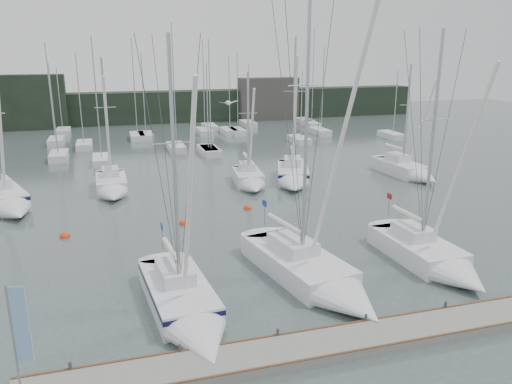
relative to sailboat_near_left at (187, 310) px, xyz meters
The scene contains 19 objects.
ground 5.45m from the sailboat_near_left, 13.18° to the left, with size 160.00×160.00×0.00m, color #455351.
dock 6.49m from the sailboat_near_left, 35.49° to the right, with size 24.00×2.00×0.40m, color slate.
far_treeline 63.49m from the sailboat_near_left, 85.23° to the left, with size 90.00×4.00×5.00m, color black.
far_building_left 63.07m from the sailboat_near_left, 103.52° to the left, with size 12.00×3.00×8.00m, color black.
far_building_right 65.58m from the sailboat_near_left, 69.19° to the left, with size 10.00×3.00×7.00m, color #42403D.
mast_forest 44.68m from the sailboat_near_left, 83.02° to the left, with size 59.53×25.58×14.86m.
sailboat_near_left is the anchor object (origin of this frame).
sailboat_near_center 6.98m from the sailboat_near_left, ahead, with size 4.99×10.68×16.99m.
sailboat_near_right 13.96m from the sailboat_near_left, ahead, with size 3.19×8.83×13.64m.
sailboat_mid_a 22.31m from the sailboat_near_left, 118.17° to the left, with size 5.75×9.07×11.78m.
sailboat_mid_b 21.96m from the sailboat_near_left, 97.55° to the left, with size 2.61×7.10×11.79m.
sailboat_mid_c 22.49m from the sailboat_near_left, 67.20° to the left, with size 2.96×6.72×10.50m.
sailboat_mid_d 24.26m from the sailboat_near_left, 58.41° to the left, with size 5.21×8.70×13.53m.
sailboat_mid_e 31.07m from the sailboat_near_left, 39.39° to the left, with size 3.10×8.24×11.11m.
buoy_a 12.92m from the sailboat_near_left, 82.43° to the left, with size 0.61×0.61×0.61m, color red.
buoy_b 16.34m from the sailboat_near_left, 65.16° to the left, with size 0.62×0.62×0.62m, color red.
buoy_c 13.86m from the sailboat_near_left, 115.62° to the left, with size 0.67×0.67×0.67m, color red.
dock_banner 7.49m from the sailboat_near_left, 147.58° to the right, with size 0.61×0.19×4.10m.
seagull 10.22m from the sailboat_near_left, 56.45° to the left, with size 1.10×0.56×0.22m.
Camera 1 is at (-7.91, -21.02, 11.67)m, focal length 35.00 mm.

